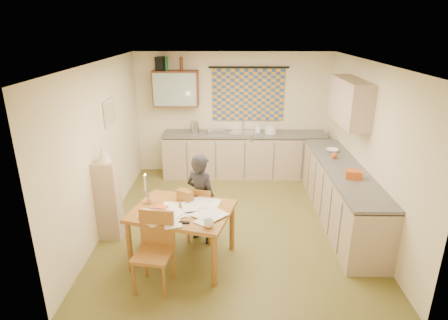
{
  "coord_description": "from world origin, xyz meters",
  "views": [
    {
      "loc": [
        -0.09,
        -5.38,
        3.0
      ],
      "look_at": [
        -0.17,
        0.2,
        0.97
      ],
      "focal_mm": 30.0,
      "sensor_mm": 36.0,
      "label": 1
    }
  ],
  "objects_px": {
    "chair_far": "(202,222)",
    "shelf_stand": "(108,200)",
    "stove": "(358,221)",
    "dining_table": "(183,234)",
    "counter_back": "(244,155)",
    "counter_right": "(341,194)",
    "person": "(201,198)"
  },
  "relations": [
    {
      "from": "stove",
      "to": "counter_back",
      "type": "bearing_deg",
      "value": 118.24
    },
    {
      "from": "chair_far",
      "to": "shelf_stand",
      "type": "xyz_separation_m",
      "value": [
        -1.36,
        0.05,
        0.33
      ]
    },
    {
      "from": "dining_table",
      "to": "person",
      "type": "relative_size",
      "value": 1.09
    },
    {
      "from": "stove",
      "to": "person",
      "type": "bearing_deg",
      "value": 174.11
    },
    {
      "from": "counter_back",
      "to": "counter_right",
      "type": "xyz_separation_m",
      "value": [
        1.47,
        -1.9,
        -0.0
      ]
    },
    {
      "from": "counter_back",
      "to": "person",
      "type": "relative_size",
      "value": 2.47
    },
    {
      "from": "counter_right",
      "to": "counter_back",
      "type": "bearing_deg",
      "value": 127.75
    },
    {
      "from": "chair_far",
      "to": "person",
      "type": "bearing_deg",
      "value": 97.39
    },
    {
      "from": "chair_far",
      "to": "person",
      "type": "distance_m",
      "value": 0.4
    },
    {
      "from": "dining_table",
      "to": "stove",
      "type": "bearing_deg",
      "value": 21.69
    },
    {
      "from": "counter_back",
      "to": "counter_right",
      "type": "height_order",
      "value": "same"
    },
    {
      "from": "stove",
      "to": "chair_far",
      "type": "bearing_deg",
      "value": 173.32
    },
    {
      "from": "stove",
      "to": "dining_table",
      "type": "bearing_deg",
      "value": -173.47
    },
    {
      "from": "counter_right",
      "to": "shelf_stand",
      "type": "xyz_separation_m",
      "value": [
        -3.54,
        -0.54,
        0.14
      ]
    },
    {
      "from": "counter_back",
      "to": "counter_right",
      "type": "bearing_deg",
      "value": -52.25
    },
    {
      "from": "person",
      "to": "shelf_stand",
      "type": "height_order",
      "value": "person"
    },
    {
      "from": "counter_back",
      "to": "chair_far",
      "type": "bearing_deg",
      "value": -105.78
    },
    {
      "from": "stove",
      "to": "shelf_stand",
      "type": "relative_size",
      "value": 0.74
    },
    {
      "from": "counter_right",
      "to": "chair_far",
      "type": "height_order",
      "value": "counter_right"
    },
    {
      "from": "counter_back",
      "to": "chair_far",
      "type": "height_order",
      "value": "counter_back"
    },
    {
      "from": "dining_table",
      "to": "person",
      "type": "xyz_separation_m",
      "value": [
        0.21,
        0.5,
        0.29
      ]
    },
    {
      "from": "counter_back",
      "to": "shelf_stand",
      "type": "xyz_separation_m",
      "value": [
        -2.07,
        -2.44,
        0.14
      ]
    },
    {
      "from": "stove",
      "to": "shelf_stand",
      "type": "distance_m",
      "value": 3.56
    },
    {
      "from": "counter_back",
      "to": "counter_right",
      "type": "distance_m",
      "value": 2.41
    },
    {
      "from": "shelf_stand",
      "to": "dining_table",
      "type": "bearing_deg",
      "value": -26.67
    },
    {
      "from": "dining_table",
      "to": "shelf_stand",
      "type": "bearing_deg",
      "value": 168.49
    },
    {
      "from": "counter_right",
      "to": "shelf_stand",
      "type": "relative_size",
      "value": 2.47
    },
    {
      "from": "counter_right",
      "to": "person",
      "type": "distance_m",
      "value": 2.28
    },
    {
      "from": "stove",
      "to": "dining_table",
      "type": "relative_size",
      "value": 0.61
    },
    {
      "from": "stove",
      "to": "dining_table",
      "type": "height_order",
      "value": "stove"
    },
    {
      "from": "chair_far",
      "to": "shelf_stand",
      "type": "height_order",
      "value": "shelf_stand"
    },
    {
      "from": "counter_right",
      "to": "shelf_stand",
      "type": "bearing_deg",
      "value": -171.36
    }
  ]
}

